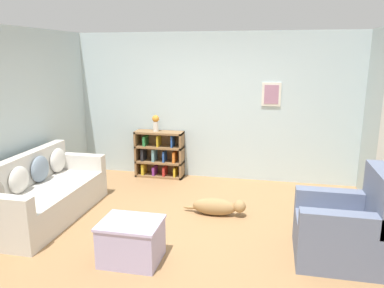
# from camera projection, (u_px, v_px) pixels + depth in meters

# --- Properties ---
(ground_plane) EXTENTS (14.00, 14.00, 0.00)m
(ground_plane) POSITION_uv_depth(u_px,v_px,m) (186.00, 230.00, 4.85)
(ground_plane) COLOR #997047
(wall_back) EXTENTS (5.60, 0.13, 2.60)m
(wall_back) POSITION_uv_depth(u_px,v_px,m) (214.00, 107.00, 6.69)
(wall_back) COLOR silver
(wall_back) RESTS_ON ground_plane
(wall_left) EXTENTS (0.13, 5.00, 2.60)m
(wall_left) POSITION_uv_depth(u_px,v_px,m) (2.00, 123.00, 5.07)
(wall_left) COLOR silver
(wall_left) RESTS_ON ground_plane
(couch) EXTENTS (0.85, 1.99, 0.87)m
(couch) POSITION_uv_depth(u_px,v_px,m) (43.00, 195.00, 5.16)
(couch) COLOR beige
(couch) RESTS_ON ground_plane
(bookshelf) EXTENTS (0.88, 0.30, 0.85)m
(bookshelf) POSITION_uv_depth(u_px,v_px,m) (160.00, 155.00, 6.90)
(bookshelf) COLOR olive
(bookshelf) RESTS_ON ground_plane
(recliner_chair) EXTENTS (0.93, 0.84, 1.05)m
(recliner_chair) POSITION_uv_depth(u_px,v_px,m) (346.00, 229.00, 4.07)
(recliner_chair) COLOR slate
(recliner_chair) RESTS_ON ground_plane
(coffee_table) EXTENTS (0.65, 0.53, 0.46)m
(coffee_table) POSITION_uv_depth(u_px,v_px,m) (131.00, 240.00, 4.07)
(coffee_table) COLOR #ADA3CC
(coffee_table) RESTS_ON ground_plane
(dog) EXTENTS (0.90, 0.22, 0.25)m
(dog) POSITION_uv_depth(u_px,v_px,m) (218.00, 207.00, 5.27)
(dog) COLOR #9E7A4C
(dog) RESTS_ON ground_plane
(vase) EXTENTS (0.13, 0.13, 0.30)m
(vase) POSITION_uv_depth(u_px,v_px,m) (156.00, 122.00, 6.75)
(vase) COLOR silver
(vase) RESTS_ON bookshelf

